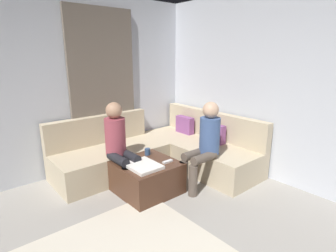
{
  "coord_description": "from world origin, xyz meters",
  "views": [
    {
      "loc": [
        1.12,
        -0.7,
        1.83
      ],
      "look_at": [
        -1.63,
        1.63,
        0.85
      ],
      "focal_mm": 28.88,
      "sensor_mm": 36.0,
      "label": 1
    }
  ],
  "objects_px": {
    "sectional_couch": "(162,152)",
    "person_on_couch_side": "(119,143)",
    "coffee_mug": "(147,152)",
    "ottoman": "(147,177)",
    "person_on_couch_back": "(205,142)",
    "game_remote": "(168,162)"
  },
  "relations": [
    {
      "from": "person_on_couch_side",
      "to": "person_on_couch_back",
      "type": "bearing_deg",
      "value": 141.66
    },
    {
      "from": "person_on_couch_side",
      "to": "sectional_couch",
      "type": "bearing_deg",
      "value": -170.18
    },
    {
      "from": "coffee_mug",
      "to": "sectional_couch",
      "type": "bearing_deg",
      "value": 118.44
    },
    {
      "from": "sectional_couch",
      "to": "person_on_couch_back",
      "type": "bearing_deg",
      "value": 3.64
    },
    {
      "from": "sectional_couch",
      "to": "game_remote",
      "type": "bearing_deg",
      "value": -33.05
    },
    {
      "from": "sectional_couch",
      "to": "person_on_couch_side",
      "type": "bearing_deg",
      "value": -80.18
    },
    {
      "from": "game_remote",
      "to": "ottoman",
      "type": "bearing_deg",
      "value": -129.29
    },
    {
      "from": "sectional_couch",
      "to": "coffee_mug",
      "type": "distance_m",
      "value": 0.56
    },
    {
      "from": "ottoman",
      "to": "game_remote",
      "type": "bearing_deg",
      "value": 50.71
    },
    {
      "from": "person_on_couch_side",
      "to": "coffee_mug",
      "type": "bearing_deg",
      "value": 165.14
    },
    {
      "from": "coffee_mug",
      "to": "person_on_couch_side",
      "type": "bearing_deg",
      "value": -104.86
    },
    {
      "from": "coffee_mug",
      "to": "game_remote",
      "type": "distance_m",
      "value": 0.4
    },
    {
      "from": "coffee_mug",
      "to": "person_on_couch_side",
      "type": "distance_m",
      "value": 0.45
    },
    {
      "from": "sectional_couch",
      "to": "person_on_couch_side",
      "type": "height_order",
      "value": "person_on_couch_side"
    },
    {
      "from": "game_remote",
      "to": "person_on_couch_side",
      "type": "relative_size",
      "value": 0.12
    },
    {
      "from": "person_on_couch_side",
      "to": "ottoman",
      "type": "bearing_deg",
      "value": 122.97
    },
    {
      "from": "person_on_couch_back",
      "to": "ottoman",
      "type": "bearing_deg",
      "value": 60.52
    },
    {
      "from": "sectional_couch",
      "to": "game_remote",
      "type": "xyz_separation_m",
      "value": [
        0.65,
        -0.42,
        0.15
      ]
    },
    {
      "from": "ottoman",
      "to": "person_on_couch_back",
      "type": "bearing_deg",
      "value": 60.52
    },
    {
      "from": "ottoman",
      "to": "person_on_couch_back",
      "type": "xyz_separation_m",
      "value": [
        0.4,
        0.7,
        0.45
      ]
    },
    {
      "from": "ottoman",
      "to": "coffee_mug",
      "type": "bearing_deg",
      "value": 140.71
    },
    {
      "from": "ottoman",
      "to": "coffee_mug",
      "type": "relative_size",
      "value": 8.0
    }
  ]
}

